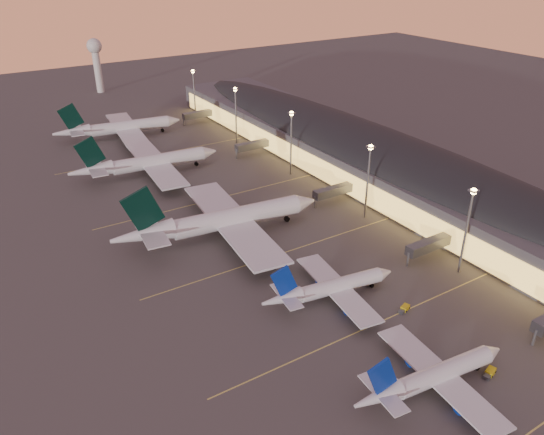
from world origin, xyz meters
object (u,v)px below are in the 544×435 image
at_px(baggage_tug_c, 370,282).
at_px(baggage_tug_d, 404,309).
at_px(airliner_wide_far, 119,128).
at_px(baggage_tug_a, 490,373).
at_px(airliner_wide_near, 221,221).
at_px(airliner_narrow_north, 330,288).
at_px(radar_tower, 96,56).
at_px(airliner_wide_mid, 147,163).
at_px(airliner_narrow_south, 432,377).
at_px(baggage_tug_b, 539,329).

bearing_deg(baggage_tug_c, baggage_tug_d, -98.47).
relative_size(airliner_wide_far, baggage_tug_a, 14.30).
relative_size(airliner_wide_near, baggage_tug_c, 18.08).
distance_m(airliner_narrow_north, baggage_tug_d, 19.34).
bearing_deg(airliner_narrow_north, radar_tower, 95.23).
distance_m(airliner_wide_mid, airliner_wide_far, 51.35).
relative_size(airliner_narrow_south, radar_tower, 1.17).
relative_size(airliner_wide_mid, baggage_tug_d, 14.80).
bearing_deg(airliner_wide_far, baggage_tug_c, -76.34).
height_order(airliner_narrow_north, baggage_tug_b, airliner_narrow_north).
relative_size(airliner_wide_mid, airliner_wide_far, 1.01).
distance_m(airliner_narrow_south, baggage_tug_b, 36.43).
xyz_separation_m(airliner_wide_far, baggage_tug_c, (18.39, -157.59, -4.41)).
relative_size(airliner_narrow_south, airliner_narrow_north, 1.00).
bearing_deg(airliner_narrow_north, airliner_wide_near, 108.76).
height_order(airliner_narrow_south, airliner_narrow_north, airliner_narrow_south).
height_order(radar_tower, baggage_tug_d, radar_tower).
bearing_deg(baggage_tug_a, airliner_wide_far, 78.49).
distance_m(airliner_wide_mid, baggage_tug_a, 148.03).
height_order(airliner_wide_mid, baggage_tug_c, airliner_wide_mid).
xyz_separation_m(airliner_wide_mid, airliner_wide_far, (5.21, 51.09, -0.03)).
height_order(airliner_wide_far, baggage_tug_d, airliner_wide_far).
height_order(airliner_narrow_south, airliner_wide_mid, airliner_wide_mid).
distance_m(airliner_narrow_south, airliner_wide_near, 81.52).
xyz_separation_m(airliner_wide_mid, radar_tower, (22.89, 144.68, 16.95)).
bearing_deg(airliner_narrow_south, baggage_tug_c, 72.86).
bearing_deg(baggage_tug_c, airliner_wide_mid, 96.23).
relative_size(radar_tower, baggage_tug_c, 8.69).
height_order(airliner_wide_near, airliner_wide_mid, airliner_wide_near).
xyz_separation_m(baggage_tug_b, baggage_tug_d, (-21.51, 22.97, 0.05)).
bearing_deg(radar_tower, airliner_narrow_north, -92.94).
relative_size(baggage_tug_a, baggage_tug_b, 1.15).
distance_m(airliner_wide_near, baggage_tug_a, 87.68).
bearing_deg(baggage_tug_d, baggage_tug_a, -110.75).
height_order(airliner_narrow_south, baggage_tug_a, airliner_narrow_south).
distance_m(airliner_wide_near, airliner_wide_mid, 61.25).
height_order(airliner_narrow_south, baggage_tug_d, airliner_narrow_south).
height_order(baggage_tug_a, baggage_tug_d, baggage_tug_a).
distance_m(airliner_narrow_south, baggage_tug_a, 14.87).
relative_size(airliner_wide_far, radar_tower, 1.83).
distance_m(airliner_narrow_north, airliner_wide_near, 45.73).
xyz_separation_m(airliner_narrow_north, baggage_tug_c, (13.58, -0.37, -3.01)).
height_order(airliner_narrow_south, radar_tower, radar_tower).
xyz_separation_m(baggage_tug_b, baggage_tug_c, (-20.98, 36.55, 0.03)).
bearing_deg(airliner_wide_near, airliner_narrow_south, -78.99).
xyz_separation_m(airliner_wide_mid, baggage_tug_a, (22.34, -146.27, -4.40)).
xyz_separation_m(airliner_wide_mid, baggage_tug_b, (44.59, -143.05, -4.47)).
height_order(baggage_tug_b, baggage_tug_d, baggage_tug_d).
xyz_separation_m(airliner_wide_near, baggage_tug_a, (20.72, -85.05, -5.03)).
bearing_deg(baggage_tug_a, airliner_wide_near, 87.23).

